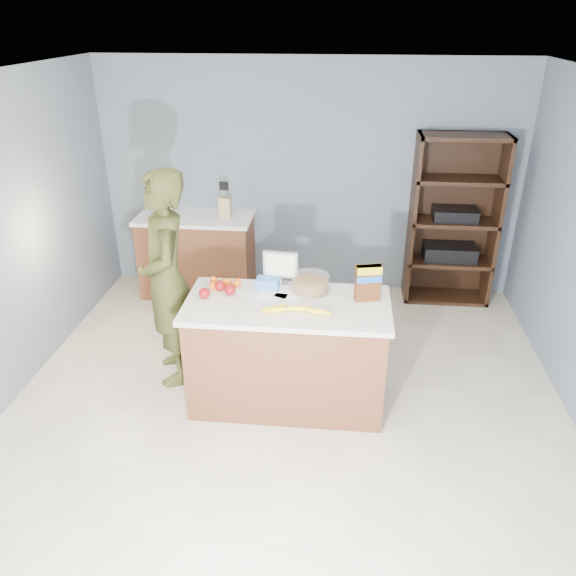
# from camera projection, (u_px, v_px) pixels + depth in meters

# --- Properties ---
(floor) EXTENTS (4.50, 5.00, 0.02)m
(floor) POSITION_uv_depth(u_px,v_px,m) (283.00, 422.00, 4.38)
(floor) COLOR beige
(floor) RESTS_ON ground
(walls) EXTENTS (4.52, 5.02, 2.51)m
(walls) POSITION_uv_depth(u_px,v_px,m) (283.00, 222.00, 3.64)
(walls) COLOR slate
(walls) RESTS_ON ground
(counter_peninsula) EXTENTS (1.56, 0.76, 0.90)m
(counter_peninsula) POSITION_uv_depth(u_px,v_px,m) (287.00, 357.00, 4.46)
(counter_peninsula) COLOR brown
(counter_peninsula) RESTS_ON ground
(back_cabinet) EXTENTS (1.24, 0.62, 0.90)m
(back_cabinet) POSITION_uv_depth(u_px,v_px,m) (198.00, 254.00, 6.25)
(back_cabinet) COLOR brown
(back_cabinet) RESTS_ON ground
(shelving_unit) EXTENTS (0.90, 0.40, 1.80)m
(shelving_unit) POSITION_uv_depth(u_px,v_px,m) (452.00, 223.00, 5.95)
(shelving_unit) COLOR black
(shelving_unit) RESTS_ON ground
(person) EXTENTS (0.65, 0.78, 1.83)m
(person) POSITION_uv_depth(u_px,v_px,m) (167.00, 280.00, 4.57)
(person) COLOR #373A17
(person) RESTS_ON ground
(knife_block) EXTENTS (0.12, 0.10, 0.31)m
(knife_block) POSITION_uv_depth(u_px,v_px,m) (225.00, 207.00, 5.95)
(knife_block) COLOR tan
(knife_block) RESTS_ON back_cabinet
(envelopes) EXTENTS (0.36, 0.19, 0.00)m
(envelopes) POSITION_uv_depth(u_px,v_px,m) (281.00, 296.00, 4.34)
(envelopes) COLOR white
(envelopes) RESTS_ON counter_peninsula
(bananas) EXTENTS (0.53, 0.17, 0.05)m
(bananas) POSITION_uv_depth(u_px,v_px,m) (291.00, 310.00, 4.10)
(bananas) COLOR yellow
(bananas) RESTS_ON counter_peninsula
(apples) EXTENTS (0.27, 0.22, 0.09)m
(apples) POSITION_uv_depth(u_px,v_px,m) (218.00, 290.00, 4.35)
(apples) COLOR maroon
(apples) RESTS_ON counter_peninsula
(oranges) EXTENTS (0.27, 0.20, 0.06)m
(oranges) POSITION_uv_depth(u_px,v_px,m) (226.00, 284.00, 4.47)
(oranges) COLOR orange
(oranges) RESTS_ON counter_peninsula
(blue_carton) EXTENTS (0.19, 0.13, 0.08)m
(blue_carton) POSITION_uv_depth(u_px,v_px,m) (268.00, 283.00, 4.46)
(blue_carton) COLOR blue
(blue_carton) RESTS_ON counter_peninsula
(salad_bowl) EXTENTS (0.30, 0.30, 0.13)m
(salad_bowl) POSITION_uv_depth(u_px,v_px,m) (311.00, 284.00, 4.40)
(salad_bowl) COLOR #267219
(salad_bowl) RESTS_ON counter_peninsula
(tv) EXTENTS (0.28, 0.12, 0.28)m
(tv) POSITION_uv_depth(u_px,v_px,m) (281.00, 266.00, 4.47)
(tv) COLOR silver
(tv) RESTS_ON counter_peninsula
(cereal_box) EXTENTS (0.20, 0.11, 0.29)m
(cereal_box) POSITION_uv_depth(u_px,v_px,m) (368.00, 280.00, 4.21)
(cereal_box) COLOR #592B14
(cereal_box) RESTS_ON counter_peninsula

